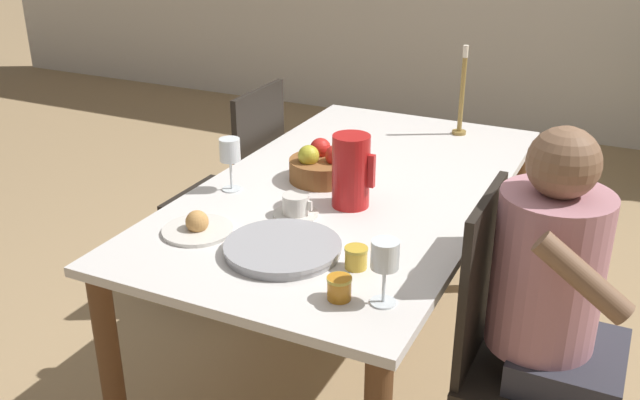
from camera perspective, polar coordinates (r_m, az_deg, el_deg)
ground_plane at (r=2.91m, az=2.36°, el=-12.76°), size 20.00×20.00×0.00m
dining_table at (r=2.57m, az=2.61°, el=-0.79°), size 0.98×1.80×0.76m
chair_person_side at (r=2.17m, az=15.24°, el=-11.47°), size 0.42×0.42×0.97m
chair_opposite at (r=3.16m, az=-6.54°, el=0.87°), size 0.42×0.42×0.97m
person_seated at (r=2.07m, az=18.43°, el=-7.38°), size 0.39×0.41×1.18m
red_pitcher at (r=2.33m, az=2.49°, el=2.36°), size 0.15×0.12×0.24m
wine_glass_water at (r=2.46m, az=-7.22°, el=3.80°), size 0.07×0.07×0.19m
wine_glass_juice at (r=1.78m, az=5.21°, el=-4.68°), size 0.07×0.07×0.18m
teacup_near_person at (r=2.29m, az=-1.94°, el=-0.51°), size 0.15×0.15×0.07m
serving_tray at (r=2.06m, az=-3.00°, el=-3.88°), size 0.34×0.34×0.03m
bread_plate at (r=2.21m, az=-9.77°, el=-2.14°), size 0.22×0.22×0.07m
jam_jar_amber at (r=1.84m, az=1.55°, el=-6.97°), size 0.07×0.07×0.06m
jam_jar_red at (r=1.98m, az=2.90°, el=-4.55°), size 0.07×0.07×0.06m
fruit_bowl at (r=2.56m, az=0.16°, el=2.75°), size 0.24×0.24×0.14m
candlestick_tall at (r=3.08m, az=11.26°, el=7.90°), size 0.06×0.06×0.38m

